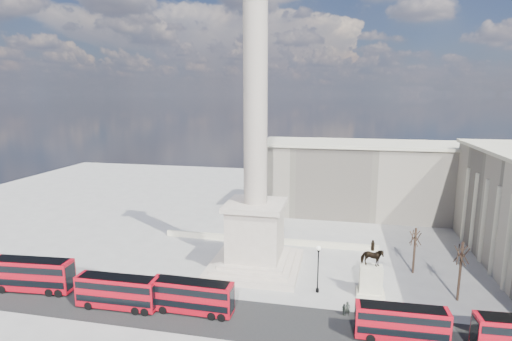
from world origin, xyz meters
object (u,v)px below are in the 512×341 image
object	(u,v)px
pedestrian_crossing	(344,310)
victorian_lamp	(318,265)
red_bus_e	(33,274)
red_bus_c	(402,323)
pedestrian_standing	(506,326)
red_bus_b	(192,296)
red_bus_a	(118,292)
pedestrian_walking	(347,309)
equestrian_statue	(371,276)
nelsons_column	(255,189)

from	to	relation	value
pedestrian_crossing	victorian_lamp	bearing A→B (deg)	8.44
red_bus_e	red_bus_c	bearing A→B (deg)	-6.02
victorian_lamp	pedestrian_standing	world-z (taller)	victorian_lamp
red_bus_b	red_bus_e	distance (m)	24.04
red_bus_a	pedestrian_crossing	bearing A→B (deg)	7.56
red_bus_a	pedestrian_walking	bearing A→B (deg)	7.44
red_bus_e	pedestrian_walking	size ratio (longest dim) A/B	6.29
red_bus_a	victorian_lamp	xyz separation A→B (m)	(25.01, 9.63, 1.73)
red_bus_a	red_bus_b	size ratio (longest dim) A/B	1.01
red_bus_a	pedestrian_walking	xyz separation A→B (m)	(29.04, 4.21, -1.34)
red_bus_b	pedestrian_crossing	size ratio (longest dim) A/B	6.73
red_bus_e	equestrian_statue	xyz separation A→B (m)	(46.41, 8.83, 0.26)
pedestrian_standing	red_bus_b	bearing A→B (deg)	-35.40
victorian_lamp	pedestrian_crossing	bearing A→B (deg)	-56.36
red_bus_a	pedestrian_crossing	xyz separation A→B (m)	(28.62, 4.21, -1.49)
victorian_lamp	red_bus_a	bearing A→B (deg)	-158.94
equestrian_statue	pedestrian_crossing	bearing A→B (deg)	-119.66
red_bus_a	pedestrian_crossing	size ratio (longest dim) A/B	6.83
red_bus_b	equestrian_statue	world-z (taller)	equestrian_statue
nelsons_column	equestrian_statue	distance (m)	20.81
victorian_lamp	red_bus_c	bearing A→B (deg)	-43.51
red_bus_c	red_bus_b	bearing A→B (deg)	176.96
red_bus_b	red_bus_c	world-z (taller)	red_bus_b
red_bus_c	red_bus_e	xyz separation A→B (m)	(-49.06, 1.42, 0.34)
nelsons_column	pedestrian_walking	distance (m)	21.86
equestrian_statue	pedestrian_crossing	xyz separation A→B (m)	(-3.60, -6.32, -1.95)
nelsons_column	red_bus_c	distance (m)	27.49
pedestrian_walking	pedestrian_crossing	xyz separation A→B (m)	(-0.42, 0.00, -0.15)
nelsons_column	pedestrian_walking	size ratio (longest dim) A/B	26.52
red_bus_e	victorian_lamp	size ratio (longest dim) A/B	1.73
red_bus_b	red_bus_e	bearing A→B (deg)	179.08
red_bus_a	red_bus_c	bearing A→B (deg)	-0.35
red_bus_b	equestrian_statue	distance (m)	24.38
red_bus_b	red_bus_a	bearing A→B (deg)	-173.74
pedestrian_standing	red_bus_c	bearing A→B (deg)	-22.58
pedestrian_standing	nelsons_column	bearing A→B (deg)	-60.12
victorian_lamp	pedestrian_standing	bearing A→B (deg)	-13.84
red_bus_b	red_bus_c	bearing A→B (deg)	-0.47
red_bus_a	red_bus_b	xyz separation A→B (m)	(9.83, 0.91, -0.03)
red_bus_a	red_bus_e	size ratio (longest dim) A/B	0.91
red_bus_e	pedestrian_walking	bearing A→B (deg)	-1.04
red_bus_a	victorian_lamp	distance (m)	26.86
red_bus_e	victorian_lamp	world-z (taller)	victorian_lamp
pedestrian_walking	pedestrian_crossing	size ratio (longest dim) A/B	1.19
victorian_lamp	equestrian_statue	bearing A→B (deg)	7.11
red_bus_b	red_bus_c	xyz separation A→B (m)	(25.03, -0.63, -0.11)
red_bus_c	victorian_lamp	xyz separation A→B (m)	(-9.85, 9.35, 1.87)
pedestrian_standing	pedestrian_crossing	size ratio (longest dim) A/B	1.12
nelsons_column	pedestrian_standing	distance (m)	36.25
victorian_lamp	pedestrian_walking	size ratio (longest dim) A/B	3.63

